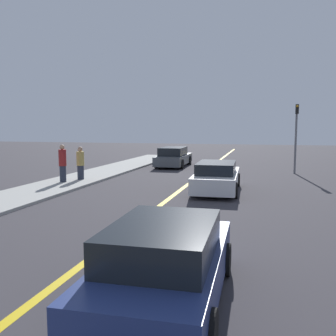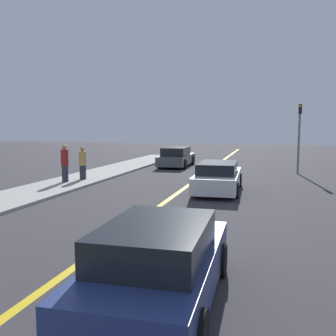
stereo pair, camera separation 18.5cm
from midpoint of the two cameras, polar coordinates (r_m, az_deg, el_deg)
name	(u,v)px [view 2 (the right image)]	position (r m, az deg, el deg)	size (l,w,h in m)	color
road_center_line	(180,191)	(16.11, 2.20, -3.54)	(0.20, 60.00, 0.01)	gold
sidewalk_left	(61,185)	(18.18, -15.75, -2.47)	(2.69, 35.83, 0.11)	#9E9E99
car_near_right_lane	(159,264)	(6.04, -0.42, -14.45)	(1.91, 4.19, 1.34)	navy
car_ahead_center	(218,177)	(16.10, 7.97, -1.39)	(1.99, 4.67, 1.27)	silver
car_far_distant	(176,157)	(25.83, 1.51, 1.66)	(1.98, 4.82, 1.33)	#4C5156
pedestrian_far_standing	(65,163)	(18.60, -15.18, 0.71)	(0.36, 0.36, 1.79)	#282D3D
pedestrian_by_sign	(83,163)	(19.30, -12.61, 0.74)	(0.38, 0.38, 1.65)	#282D3D
traffic_light	(299,131)	(23.02, 19.59, 5.28)	(0.18, 0.40, 4.03)	slate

